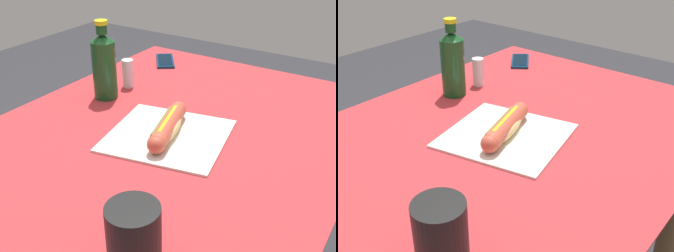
% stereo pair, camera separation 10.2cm
% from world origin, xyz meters
% --- Properties ---
extents(dining_table, '(1.14, 0.88, 0.76)m').
position_xyz_m(dining_table, '(0.00, 0.00, 0.62)').
color(dining_table, brown).
rests_on(dining_table, ground).
extents(paper_wrapper, '(0.32, 0.33, 0.01)m').
position_xyz_m(paper_wrapper, '(-0.02, -0.01, 0.77)').
color(paper_wrapper, silver).
rests_on(paper_wrapper, dining_table).
extents(hot_dog, '(0.23, 0.10, 0.05)m').
position_xyz_m(hot_dog, '(-0.02, -0.01, 0.79)').
color(hot_dog, '#E5BC75').
rests_on(hot_dog, paper_wrapper).
extents(cell_phone, '(0.15, 0.13, 0.01)m').
position_xyz_m(cell_phone, '(0.43, 0.30, 0.77)').
color(cell_phone, '#0A2D4C').
rests_on(cell_phone, dining_table).
extents(soda_bottle, '(0.07, 0.07, 0.23)m').
position_xyz_m(soda_bottle, '(0.08, 0.27, 0.86)').
color(soda_bottle, '#14471E').
rests_on(soda_bottle, dining_table).
extents(drinking_cup, '(0.08, 0.08, 0.12)m').
position_xyz_m(drinking_cup, '(-0.41, -0.20, 0.82)').
color(drinking_cup, black).
rests_on(drinking_cup, dining_table).
extents(salt_shaker, '(0.04, 0.04, 0.09)m').
position_xyz_m(salt_shaker, '(0.18, 0.27, 0.81)').
color(salt_shaker, silver).
rests_on(salt_shaker, dining_table).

